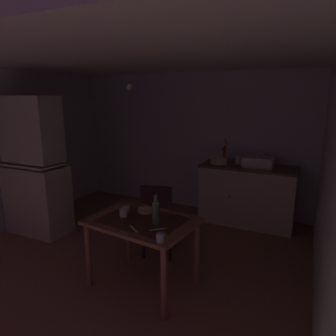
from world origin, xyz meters
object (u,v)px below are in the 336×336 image
object	(u,v)px
mug_tall	(123,212)
serving_bowl_wide	(146,210)
hutch_cabinet	(35,171)
mixing_bowl_counter	(219,161)
hand_pump	(225,153)
chair_far_side	(158,219)
glass_bottle	(156,212)
dining_table	(142,229)
sink_basin	(258,162)

from	to	relation	value
mug_tall	serving_bowl_wide	bearing A→B (deg)	55.50
serving_bowl_wide	hutch_cabinet	bearing A→B (deg)	171.07
serving_bowl_wide	mug_tall	bearing A→B (deg)	-124.50
hutch_cabinet	mixing_bowl_counter	bearing A→B (deg)	34.98
hand_pump	chair_far_side	size ratio (longest dim) A/B	0.41
hutch_cabinet	hand_pump	world-z (taller)	hutch_cabinet
chair_far_side	serving_bowl_wide	bearing A→B (deg)	-82.98
mug_tall	glass_bottle	size ratio (longest dim) A/B	0.28
mixing_bowl_counter	dining_table	bearing A→B (deg)	-95.25
glass_bottle	mixing_bowl_counter	bearing A→B (deg)	89.42
hutch_cabinet	chair_far_side	xyz separation A→B (m)	(1.95, 0.09, -0.43)
mug_tall	hand_pump	bearing A→B (deg)	77.71
mug_tall	chair_far_side	bearing A→B (deg)	80.95
hutch_cabinet	sink_basin	xyz separation A→B (m)	(2.87, 1.64, 0.08)
mixing_bowl_counter	glass_bottle	distance (m)	2.14
hand_pump	glass_bottle	size ratio (longest dim) A/B	1.29
hand_pump	hutch_cabinet	bearing A→B (deg)	-144.20
hand_pump	mixing_bowl_counter	world-z (taller)	hand_pump
chair_far_side	hand_pump	bearing A→B (deg)	76.48
chair_far_side	glass_bottle	xyz separation A→B (m)	(0.30, -0.64, 0.38)
sink_basin	dining_table	world-z (taller)	sink_basin
hand_pump	mug_tall	bearing A→B (deg)	-102.29
hutch_cabinet	serving_bowl_wide	xyz separation A→B (m)	(2.00, -0.31, -0.16)
hutch_cabinet	mug_tall	bearing A→B (deg)	-15.94
hand_pump	sink_basin	bearing A→B (deg)	-4.79
mixing_bowl_counter	mug_tall	size ratio (longest dim) A/B	3.09
dining_table	mug_tall	bearing A→B (deg)	-178.59
dining_table	mug_tall	world-z (taller)	mug_tall
chair_far_side	mug_tall	world-z (taller)	chair_far_side
dining_table	glass_bottle	xyz separation A→B (m)	(0.17, -0.03, 0.23)
sink_basin	serving_bowl_wide	world-z (taller)	sink_basin
mixing_bowl_counter	chair_far_side	distance (m)	1.61
mixing_bowl_counter	mug_tall	bearing A→B (deg)	-101.16
hand_pump	glass_bottle	distance (m)	2.25
hutch_cabinet	mug_tall	world-z (taller)	hutch_cabinet
serving_bowl_wide	sink_basin	bearing A→B (deg)	65.90
dining_table	hutch_cabinet	bearing A→B (deg)	165.85
hutch_cabinet	hand_pump	xyz separation A→B (m)	(2.33, 1.68, 0.17)
sink_basin	mug_tall	bearing A→B (deg)	-115.22
chair_far_side	mixing_bowl_counter	bearing A→B (deg)	77.98
hand_pump	mixing_bowl_counter	size ratio (longest dim) A/B	1.50
hand_pump	chair_far_side	bearing A→B (deg)	-103.52
hand_pump	dining_table	distance (m)	2.27
mixing_bowl_counter	chair_far_side	world-z (taller)	mixing_bowl_counter
serving_bowl_wide	glass_bottle	xyz separation A→B (m)	(0.25, -0.24, 0.11)
hand_pump	dining_table	bearing A→B (deg)	-96.67
mixing_bowl_counter	serving_bowl_wide	distance (m)	1.93
dining_table	glass_bottle	size ratio (longest dim) A/B	3.80
hutch_cabinet	mixing_bowl_counter	size ratio (longest dim) A/B	7.65
sink_basin	mug_tall	world-z (taller)	sink_basin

